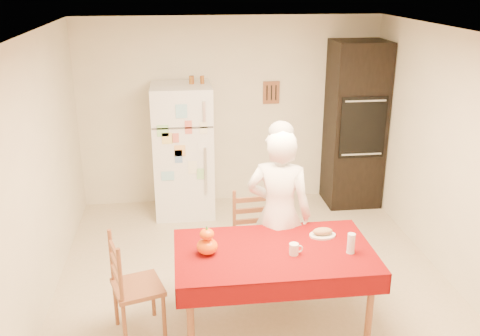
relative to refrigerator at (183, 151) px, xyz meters
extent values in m
plane|color=tan|center=(0.65, -1.88, -0.85)|extent=(4.50, 4.50, 0.00)
cube|color=beige|center=(0.65, 0.37, 0.40)|extent=(4.00, 0.02, 2.50)
cube|color=beige|center=(0.65, -4.13, 0.40)|extent=(4.00, 0.02, 2.50)
cube|color=beige|center=(-1.35, -1.88, 0.40)|extent=(0.02, 4.50, 2.50)
cube|color=beige|center=(2.65, -1.88, 0.40)|extent=(0.02, 4.50, 2.50)
cube|color=white|center=(0.65, -1.88, 1.65)|extent=(4.00, 4.50, 0.02)
cube|color=brown|center=(1.20, 0.36, 0.65)|extent=(0.22, 0.02, 0.30)
cube|color=white|center=(0.00, 0.00, 0.00)|extent=(0.75, 0.70, 1.70)
cube|color=silver|center=(0.26, -0.37, 0.60)|extent=(0.03, 0.03, 0.25)
cube|color=silver|center=(0.26, -0.37, -0.15)|extent=(0.03, 0.03, 0.60)
cube|color=black|center=(2.28, 0.05, 0.25)|extent=(0.70, 0.60, 2.20)
cube|color=black|center=(2.28, -0.26, 0.30)|extent=(0.59, 0.02, 0.80)
cylinder|color=brown|center=(-0.03, -2.97, -0.50)|extent=(0.06, 0.06, 0.71)
cylinder|color=brown|center=(-0.03, -2.19, -0.50)|extent=(0.06, 0.06, 0.71)
cylinder|color=brown|center=(1.45, -2.97, -0.50)|extent=(0.06, 0.06, 0.71)
cylinder|color=brown|center=(1.45, -2.19, -0.50)|extent=(0.06, 0.06, 0.71)
cube|color=brown|center=(0.71, -2.58, -0.12)|extent=(1.60, 0.90, 0.04)
cube|color=#610505|center=(0.71, -2.58, -0.09)|extent=(1.70, 1.00, 0.01)
cylinder|color=brown|center=(0.50, -2.01, -0.64)|extent=(0.04, 0.04, 0.43)
cylinder|color=brown|center=(0.47, -1.67, -0.64)|extent=(0.04, 0.04, 0.43)
cylinder|color=brown|center=(0.86, -1.98, -0.64)|extent=(0.04, 0.04, 0.43)
cylinder|color=brown|center=(0.83, -1.64, -0.64)|extent=(0.04, 0.04, 0.43)
cube|color=brown|center=(0.66, -1.82, -0.40)|extent=(0.45, 0.43, 0.04)
cube|color=brown|center=(0.65, -1.65, -0.15)|extent=(0.36, 0.06, 0.50)
cylinder|color=brown|center=(-0.25, -2.64, -0.64)|extent=(0.04, 0.04, 0.43)
cylinder|color=brown|center=(-0.57, -2.74, -0.64)|extent=(0.04, 0.04, 0.43)
cylinder|color=brown|center=(-0.35, -2.30, -0.64)|extent=(0.04, 0.04, 0.43)
cylinder|color=brown|center=(-0.68, -2.40, -0.64)|extent=(0.04, 0.04, 0.43)
cube|color=brown|center=(-0.46, -2.52, -0.40)|extent=(0.50, 0.52, 0.04)
cube|color=brown|center=(-0.63, -2.57, -0.15)|extent=(0.13, 0.35, 0.50)
imported|color=white|center=(0.85, -2.06, 0.00)|extent=(0.72, 0.59, 1.70)
cylinder|color=white|center=(0.86, -2.67, -0.04)|extent=(0.08, 0.08, 0.10)
ellipsoid|color=#D93A05|center=(0.14, -2.57, -0.02)|extent=(0.18, 0.18, 0.14)
ellipsoid|color=#D15C04|center=(0.14, -2.57, 0.09)|extent=(0.12, 0.12, 0.09)
cylinder|color=silver|center=(1.35, -2.70, 0.00)|extent=(0.07, 0.07, 0.18)
cylinder|color=white|center=(1.19, -2.38, -0.08)|extent=(0.24, 0.24, 0.02)
ellipsoid|color=#996D4B|center=(1.19, -2.38, -0.04)|extent=(0.18, 0.10, 0.06)
cylinder|color=brown|center=(0.14, 0.05, 0.90)|extent=(0.05, 0.05, 0.10)
cylinder|color=#98591B|center=(0.13, 0.05, 0.90)|extent=(0.05, 0.05, 0.10)
cylinder|color=brown|center=(0.27, 0.05, 0.90)|extent=(0.05, 0.05, 0.10)
camera|label=1|loc=(-0.08, -6.56, 2.13)|focal=40.00mm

